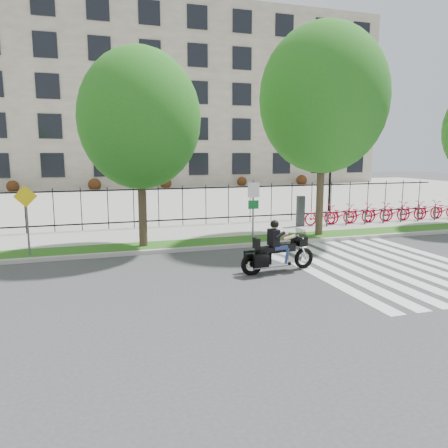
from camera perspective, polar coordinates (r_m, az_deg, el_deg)
name	(u,v)px	position (r m, az deg, el deg)	size (l,w,h in m)	color
ground	(249,278)	(13.35, 3.26, -7.03)	(120.00, 120.00, 0.00)	#373739
curb	(211,248)	(17.10, -1.68, -3.11)	(60.00, 0.20, 0.15)	#A7A49D
grass_verge	(205,243)	(17.90, -2.43, -2.55)	(60.00, 1.50, 0.15)	#265816
sidewalk	(191,233)	(20.27, -4.31, -1.16)	(60.00, 3.50, 0.15)	gray
plaza	(142,197)	(37.42, -10.63, 3.48)	(80.00, 34.00, 0.10)	gray
crosswalk_stripes	(383,265)	(15.69, 20.02, -5.08)	(5.70, 8.00, 0.01)	silver
iron_fence	(183,206)	(21.80, -5.42, 2.42)	(30.00, 0.06, 2.00)	black
office_building	(119,102)	(57.38, -13.56, 15.29)	(60.00, 21.90, 20.15)	gray
lamp_post_right	(331,161)	(28.06, 13.75, 7.94)	(1.06, 0.70, 4.25)	black
street_tree_1	(140,119)	(17.07, -10.95, 13.30)	(4.57, 4.57, 7.47)	#31231B
street_tree_2	(323,99)	(19.68, 12.85, 15.65)	(5.47, 5.47, 9.00)	#31231B
bike_share_station	(394,211)	(24.92, 21.31, 1.54)	(11.14, 0.87, 1.50)	#2D2D33
sign_pole_regulatory	(253,202)	(17.89, 3.85, 2.84)	(0.50, 0.09, 2.50)	#59595B
sign_pole_warning	(26,211)	(16.76, -24.40, 1.59)	(0.78, 0.09, 2.49)	#59595B
motorcycle_rider	(278,251)	(13.94, 7.08, -3.52)	(2.62, 0.85, 2.02)	black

